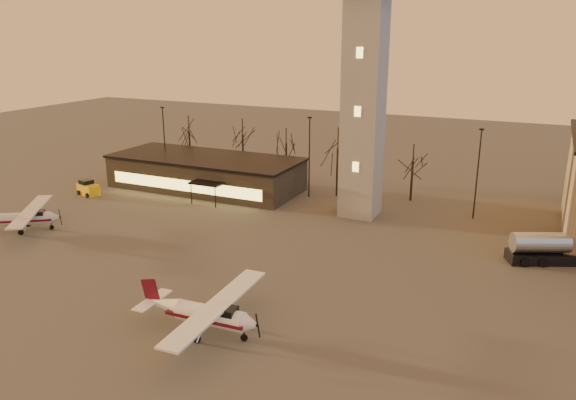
{
  "coord_description": "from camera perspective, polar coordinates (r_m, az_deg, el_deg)",
  "views": [
    {
      "loc": [
        18.46,
        -28.77,
        20.14
      ],
      "look_at": [
        -1.08,
        13.0,
        6.21
      ],
      "focal_mm": 35.0,
      "sensor_mm": 36.0,
      "label": 1
    }
  ],
  "objects": [
    {
      "name": "service_cart",
      "position": [
        76.1,
        -19.62,
        1.04
      ],
      "size": [
        3.33,
        2.55,
        1.91
      ],
      "rotation": [
        0.0,
        0.0,
        -0.27
      ],
      "color": "#E4AD0D",
      "rests_on": "ground"
    },
    {
      "name": "control_tower",
      "position": [
        61.71,
        7.83,
        13.12
      ],
      "size": [
        6.8,
        6.8,
        32.6
      ],
      "color": "gray",
      "rests_on": "ground"
    },
    {
      "name": "ground",
      "position": [
        39.67,
        -6.75,
        -13.83
      ],
      "size": [
        220.0,
        220.0,
        0.0
      ],
      "primitive_type": "plane",
      "color": "#413E3C",
      "rests_on": "ground"
    },
    {
      "name": "fuel_truck",
      "position": [
        56.1,
        25.14,
        -4.69
      ],
      "size": [
        7.82,
        5.06,
        2.82
      ],
      "rotation": [
        0.0,
        0.0,
        0.42
      ],
      "color": "black",
      "rests_on": "ground"
    },
    {
      "name": "tree_row",
      "position": [
        76.48,
        -0.26,
        6.11
      ],
      "size": [
        37.2,
        9.2,
        8.8
      ],
      "color": "black",
      "rests_on": "ground"
    },
    {
      "name": "light_poles",
      "position": [
        64.12,
        8.14,
        3.36
      ],
      "size": [
        58.5,
        12.25,
        10.14
      ],
      "color": "black",
      "rests_on": "ground"
    },
    {
      "name": "terminal",
      "position": [
        75.16,
        -8.34,
        2.79
      ],
      "size": [
        25.4,
        12.2,
        4.3
      ],
      "color": "black",
      "rests_on": "ground"
    },
    {
      "name": "cessna_rear",
      "position": [
        64.77,
        -24.9,
        -1.91
      ],
      "size": [
        9.34,
        10.44,
        3.18
      ],
      "rotation": [
        0.0,
        0.0,
        0.59
      ],
      "color": "silver",
      "rests_on": "ground"
    },
    {
      "name": "cessna_front",
      "position": [
        39.73,
        -7.68,
        -11.9
      ],
      "size": [
        9.67,
        12.22,
        3.37
      ],
      "rotation": [
        0.0,
        0.0,
        0.05
      ],
      "color": "white",
      "rests_on": "ground"
    }
  ]
}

